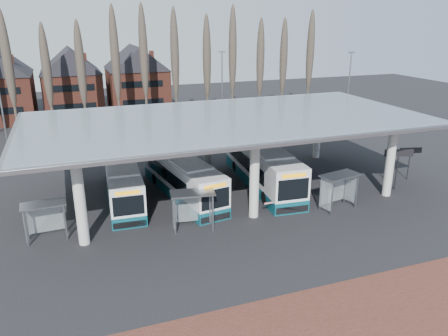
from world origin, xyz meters
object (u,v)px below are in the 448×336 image
object	(u,v)px
bus_2	(262,166)
shelter_0	(44,213)
bus_0	(122,181)
shelter_2	(338,183)
shelter_1	(192,202)
bus_1	(182,177)

from	to	relation	value
bus_2	shelter_0	xyz separation A→B (m)	(-17.61, -4.28, 0.16)
bus_0	bus_2	world-z (taller)	bus_2
bus_2	shelter_2	size ratio (longest dim) A/B	4.05
shelter_0	shelter_1	bearing A→B (deg)	-14.45
bus_2	shelter_1	size ratio (longest dim) A/B	4.16
shelter_0	shelter_2	size ratio (longest dim) A/B	0.87
bus_1	shelter_1	world-z (taller)	bus_1
bus_1	shelter_0	world-z (taller)	bus_1
bus_0	bus_1	distance (m)	4.81
shelter_2	bus_0	bearing A→B (deg)	141.92
shelter_2	shelter_0	bearing A→B (deg)	162.12
shelter_0	shelter_1	world-z (taller)	shelter_1
shelter_0	bus_2	bearing A→B (deg)	10.51
shelter_0	shelter_2	xyz separation A→B (m)	(20.86, -2.42, 0.17)
bus_0	shelter_2	xyz separation A→B (m)	(15.15, -7.65, 0.54)
shelter_0	shelter_1	distance (m)	9.72
bus_2	shelter_1	world-z (taller)	bus_2
bus_0	bus_2	distance (m)	11.94
bus_1	shelter_1	distance (m)	6.31
bus_1	bus_2	distance (m)	7.18
bus_0	bus_2	size ratio (longest dim) A/B	0.87
shelter_1	bus_0	bearing A→B (deg)	126.61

